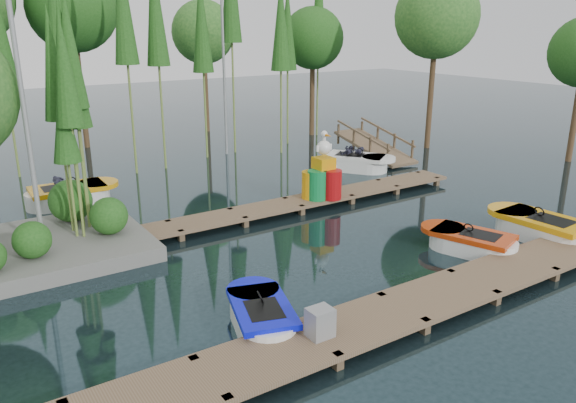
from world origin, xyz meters
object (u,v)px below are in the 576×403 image
boat_blue (261,316)px  boat_red (470,243)px  yellow_barrel (311,185)px  boat_yellow_far (70,195)px  drum_cluster (325,178)px  utility_cabinet (320,323)px

boat_blue → boat_red: bearing=19.8°
boat_red → yellow_barrel: size_ratio=3.12×
boat_blue → boat_yellow_far: (-1.29, 10.29, 0.08)m
boat_yellow_far → drum_cluster: bearing=-13.3°
boat_red → drum_cluster: bearing=80.2°
boat_blue → utility_cabinet: utility_cabinet is taller
boat_red → utility_cabinet: 6.30m
boat_yellow_far → yellow_barrel: size_ratio=3.37×
utility_cabinet → yellow_barrel: (4.78, 7.00, 0.17)m
boat_red → utility_cabinet: size_ratio=5.06×
boat_yellow_far → yellow_barrel: 8.00m
boat_blue → drum_cluster: size_ratio=1.20×
boat_yellow_far → utility_cabinet: 11.74m
boat_yellow_far → drum_cluster: size_ratio=1.37×
utility_cabinet → drum_cluster: 8.62m
utility_cabinet → boat_red: bearing=14.8°
boat_red → yellow_barrel: (-1.31, 5.40, 0.50)m
boat_blue → utility_cabinet: size_ratio=4.75×
yellow_barrel → drum_cluster: bearing=-19.2°
boat_blue → boat_red: boat_red is taller
boat_blue → yellow_barrel: size_ratio=2.93×
boat_blue → boat_yellow_far: bearing=114.4°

